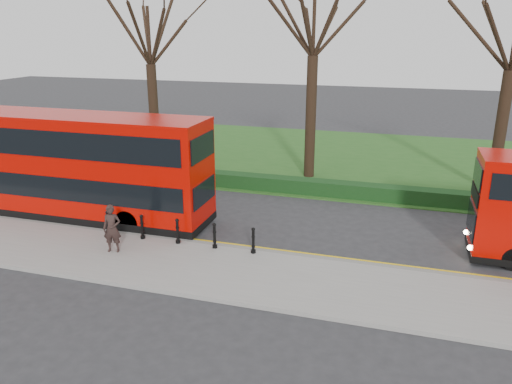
% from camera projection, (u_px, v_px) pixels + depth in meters
% --- Properties ---
extents(ground, '(120.00, 120.00, 0.00)m').
position_uv_depth(ground, '(217.00, 237.00, 21.13)').
color(ground, '#28282B').
rests_on(ground, ground).
extents(pavement, '(60.00, 4.00, 0.15)m').
position_uv_depth(pavement, '(188.00, 266.00, 18.37)').
color(pavement, gray).
rests_on(pavement, ground).
extents(kerb, '(60.00, 0.25, 0.16)m').
position_uv_depth(kerb, '(208.00, 245.00, 20.19)').
color(kerb, slate).
rests_on(kerb, ground).
extents(grass_verge, '(60.00, 18.00, 0.06)m').
position_uv_depth(grass_verge, '(294.00, 155.00, 34.76)').
color(grass_verge, '#23521B').
rests_on(grass_verge, ground).
extents(hedge, '(60.00, 0.90, 0.80)m').
position_uv_depth(hedge, '(262.00, 183.00, 27.19)').
color(hedge, black).
rests_on(hedge, ground).
extents(yellow_line_outer, '(60.00, 0.10, 0.01)m').
position_uv_depth(yellow_line_outer, '(211.00, 243.00, 20.49)').
color(yellow_line_outer, yellow).
rests_on(yellow_line_outer, ground).
extents(yellow_line_inner, '(60.00, 0.10, 0.01)m').
position_uv_depth(yellow_line_inner, '(213.00, 241.00, 20.67)').
color(yellow_line_inner, yellow).
rests_on(yellow_line_inner, ground).
extents(tree_left, '(7.36, 7.36, 11.50)m').
position_uv_depth(tree_left, '(149.00, 29.00, 29.80)').
color(tree_left, black).
rests_on(tree_left, ground).
extents(tree_mid, '(8.11, 8.11, 12.67)m').
position_uv_depth(tree_mid, '(314.00, 12.00, 26.79)').
color(tree_mid, black).
rests_on(tree_mid, ground).
extents(bollard_row, '(6.52, 0.15, 1.00)m').
position_uv_depth(bollard_row, '(178.00, 232.00, 20.01)').
color(bollard_row, black).
rests_on(bollard_row, pavement).
extents(bus_lead, '(12.04, 2.76, 4.79)m').
position_uv_depth(bus_lead, '(80.00, 167.00, 22.59)').
color(bus_lead, '#B10700').
rests_on(bus_lead, ground).
extents(pedestrian, '(0.79, 0.62, 1.89)m').
position_uv_depth(pedestrian, '(112.00, 229.00, 19.14)').
color(pedestrian, black).
rests_on(pedestrian, pavement).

